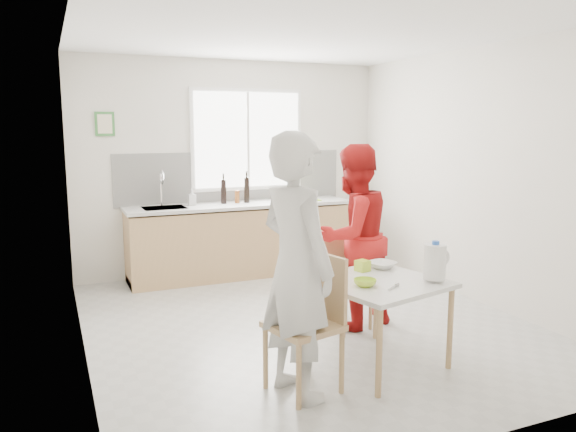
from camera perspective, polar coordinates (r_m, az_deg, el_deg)
name	(u,v)px	position (r m, az deg, el deg)	size (l,w,h in m)	color
ground	(306,323)	(5.49, 1.85, -10.84)	(4.50, 4.50, 0.00)	#B7B7B2
room_shell	(307,152)	(5.17, 1.94, 6.56)	(4.50, 4.50, 4.50)	silver
window	(248,140)	(7.31, -4.13, 7.72)	(1.50, 0.06, 1.30)	white
backsplash	(233,177)	(7.28, -5.61, 3.96)	(3.00, 0.02, 0.65)	white
picture_frame	(105,124)	(6.94, -18.12, 8.88)	(0.22, 0.03, 0.28)	#3C853E
kitchen_counter	(241,243)	(7.13, -4.83, -2.70)	(2.84, 0.64, 1.37)	tan
dining_table	(378,289)	(4.47, 9.17, -7.35)	(1.08, 1.08, 0.69)	silver
chair_left	(312,317)	(4.05, 2.40, -10.17)	(0.55, 0.55, 0.98)	tan
chair_far	(341,278)	(5.30, 5.38, -6.31)	(0.47, 0.47, 0.85)	tan
person_white	(296,267)	(3.86, 0.86, -5.16)	(0.67, 0.44, 1.85)	silver
person_red	(352,237)	(5.25, 6.56, -2.11)	(0.83, 0.65, 1.72)	red
bowl_green	(365,283)	(4.27, 7.82, -6.72)	(0.17, 0.17, 0.05)	#ADDA32
bowl_white	(382,265)	(4.82, 9.53, -4.92)	(0.23, 0.23, 0.06)	white
milk_jug	(435,261)	(4.47, 14.75, -4.46)	(0.23, 0.17, 0.30)	white
green_box	(363,266)	(4.70, 7.58, -5.03)	(0.10, 0.10, 0.09)	#B4D932
spoon	(393,287)	(4.25, 10.61, -7.12)	(0.01, 0.01, 0.16)	#A5A5AA
cutting_board	(306,200)	(7.30, 1.82, 1.65)	(0.35, 0.25, 0.01)	#96C92E
wine_bottle_a	(247,190)	(7.10, -4.22, 2.66)	(0.07, 0.07, 0.32)	black
wine_bottle_b	(224,192)	(7.02, -6.56, 2.48)	(0.07, 0.07, 0.30)	black
jar_amber	(237,197)	(7.06, -5.18, 1.97)	(0.06, 0.06, 0.16)	brown
soap_bottle	(192,197)	(6.95, -9.73, 1.91)	(0.09, 0.09, 0.20)	#999999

